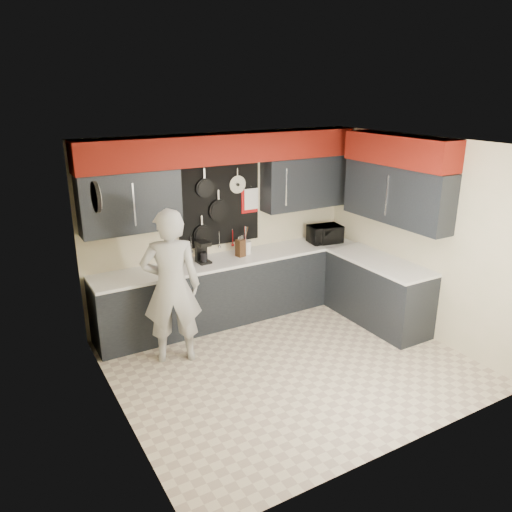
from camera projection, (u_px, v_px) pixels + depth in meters
ground at (289, 363)px, 6.03m from camera, size 4.00×4.00×0.00m
back_wall_assembly at (227, 178)px, 6.69m from camera, size 4.00×0.36×2.60m
right_wall_assembly at (400, 186)px, 6.49m from camera, size 0.36×3.50×2.60m
left_wall_assembly at (113, 294)px, 4.67m from camera, size 0.05×3.50×2.60m
base_cabinets at (274, 289)px, 7.04m from camera, size 3.95×2.20×0.92m
microwave at (325, 234)px, 7.54m from camera, size 0.52×0.39×0.27m
knife_block at (240, 248)px, 6.93m from camera, size 0.13×0.13×0.24m
utensil_crock at (246, 247)px, 7.06m from camera, size 0.14×0.14×0.18m
coffee_maker at (203, 251)px, 6.68m from camera, size 0.17×0.21×0.30m
person at (171, 287)px, 5.83m from camera, size 0.80×0.66×1.89m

